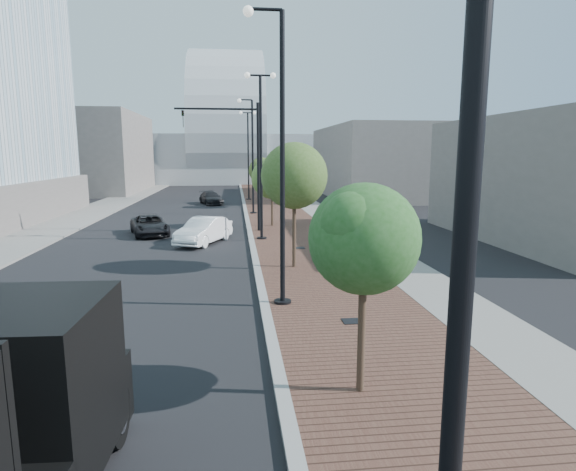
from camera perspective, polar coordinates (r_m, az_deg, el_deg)
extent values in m
cube|color=#4C2D23|center=(45.40, -0.80, 3.59)|extent=(7.00, 140.00, 0.12)
cube|color=slate|center=(45.74, 2.58, 3.64)|extent=(2.40, 140.00, 0.13)
cube|color=gray|center=(45.20, -5.23, 3.54)|extent=(0.30, 140.00, 0.14)
cube|color=slate|center=(46.78, -21.38, 3.10)|extent=(4.00, 140.00, 0.12)
cube|color=black|center=(8.18, -29.51, -15.49)|extent=(2.47, 2.56, 2.46)
cube|color=black|center=(9.75, -25.21, -16.23)|extent=(2.29, 0.57, 1.23)
cylinder|color=black|center=(9.15, -20.08, -19.65)|extent=(0.33, 1.05, 1.04)
cylinder|color=silver|center=(9.15, -20.08, -19.65)|extent=(0.34, 0.58, 0.57)
imported|color=white|center=(26.86, -10.03, 0.59)|extent=(3.17, 4.61, 1.44)
imported|color=black|center=(30.44, -16.20, 1.19)|extent=(3.16, 4.72, 1.20)
imported|color=black|center=(47.81, -9.18, 4.45)|extent=(2.84, 4.55, 1.23)
imported|color=black|center=(29.09, 7.06, 1.75)|extent=(0.77, 0.61, 1.84)
cylinder|color=black|center=(3.30, 20.63, 3.82)|extent=(0.16, 0.16, 9.00)
cylinder|color=black|center=(15.76, -0.64, -8.09)|extent=(0.56, 0.56, 0.20)
cylinder|color=black|center=(15.00, -0.68, 8.58)|extent=(0.16, 0.16, 9.00)
cylinder|color=black|center=(15.54, -2.74, 25.40)|extent=(1.00, 0.10, 0.10)
sphere|color=silver|center=(15.49, -4.78, 25.15)|extent=(0.32, 0.32, 0.32)
cylinder|color=black|center=(27.40, -3.16, -0.41)|extent=(0.56, 0.56, 0.20)
cylinder|color=black|center=(26.97, -3.25, 9.08)|extent=(0.16, 0.16, 9.00)
cylinder|color=black|center=(27.29, -3.35, 18.57)|extent=(1.40, 0.10, 0.10)
sphere|color=silver|center=(27.26, -4.90, 18.56)|extent=(0.32, 0.32, 0.32)
sphere|color=silver|center=(27.34, -1.80, 18.57)|extent=(0.32, 0.32, 0.32)
cylinder|color=black|center=(39.25, -4.16, 2.66)|extent=(0.56, 0.56, 0.20)
cylinder|color=black|center=(38.96, -4.24, 9.27)|extent=(0.16, 0.16, 9.00)
cylinder|color=black|center=(39.16, -5.09, 15.86)|extent=(1.00, 0.10, 0.10)
sphere|color=silver|center=(39.15, -5.85, 15.74)|extent=(0.32, 0.32, 0.32)
cylinder|color=black|center=(51.18, -4.70, 4.30)|extent=(0.56, 0.56, 0.20)
cylinder|color=black|center=(50.95, -4.77, 9.37)|extent=(0.16, 0.16, 9.00)
cylinder|color=black|center=(51.12, -4.84, 14.42)|extent=(1.40, 0.10, 0.10)
sphere|color=silver|center=(51.10, -5.65, 14.41)|extent=(0.32, 0.32, 0.32)
sphere|color=silver|center=(51.15, -4.03, 14.43)|extent=(0.32, 0.32, 0.32)
cylinder|color=black|center=(29.98, -3.56, 7.96)|extent=(0.18, 0.18, 8.00)
cylinder|color=black|center=(30.06, -8.56, 14.74)|extent=(5.00, 0.12, 0.12)
imported|color=black|center=(30.15, -12.44, 13.47)|extent=(0.16, 0.20, 1.00)
cylinder|color=#382619|center=(9.87, 8.81, -10.47)|extent=(0.16, 0.16, 3.07)
sphere|color=#21511B|center=(9.41, 9.09, -0.39)|extent=(2.20, 2.20, 2.20)
sphere|color=#21511B|center=(9.85, 10.84, -1.30)|extent=(1.54, 1.54, 1.54)
sphere|color=#21511B|center=(9.00, 7.80, 1.16)|extent=(1.32, 1.32, 1.32)
cylinder|color=#382619|center=(20.31, 0.74, 1.11)|extent=(0.16, 0.16, 3.75)
sphere|color=#36541D|center=(20.10, 0.75, 7.16)|extent=(2.80, 2.80, 2.80)
sphere|color=#36541D|center=(20.47, 1.77, 6.45)|extent=(1.96, 1.96, 1.96)
sphere|color=#36541D|center=(19.76, -0.01, 8.20)|extent=(1.68, 1.68, 1.68)
cylinder|color=#382619|center=(32.20, -1.91, 3.72)|extent=(0.16, 0.16, 3.09)
sphere|color=#426522|center=(32.06, -1.93, 6.86)|extent=(2.76, 2.76, 2.76)
sphere|color=#426522|center=(32.41, -1.26, 6.50)|extent=(1.93, 1.93, 1.93)
sphere|color=#426522|center=(31.73, -2.44, 7.38)|extent=(1.65, 1.65, 1.65)
cylinder|color=#382619|center=(44.12, -3.14, 5.41)|extent=(0.16, 0.16, 3.20)
sphere|color=#3B4D1A|center=(44.02, -3.16, 7.78)|extent=(2.38, 2.38, 2.38)
sphere|color=#3B4D1A|center=(44.35, -2.66, 7.50)|extent=(1.66, 1.66, 1.66)
sphere|color=#3B4D1A|center=(43.70, -3.54, 8.18)|extent=(1.43, 1.43, 1.43)
cube|color=#B3BABE|center=(89.94, -7.18, 9.08)|extent=(50.00, 28.00, 8.00)
cube|color=#67615D|center=(67.68, -23.09, 9.04)|extent=(14.00, 20.00, 10.00)
cube|color=slate|center=(57.47, 10.83, 8.65)|extent=(12.00, 22.00, 8.00)
cube|color=#5E5855|center=(31.31, 30.91, 5.76)|extent=(10.00, 16.00, 7.00)
cube|color=black|center=(14.17, 7.56, -10.12)|extent=(0.50, 0.50, 0.02)
cube|color=black|center=(24.62, 1.43, -1.49)|extent=(0.50, 0.50, 0.02)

